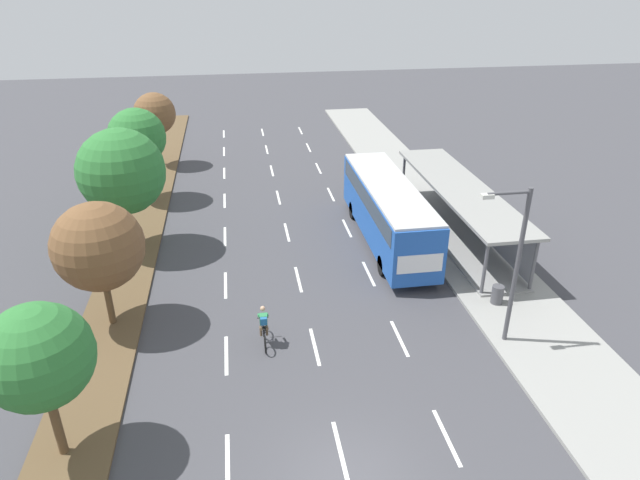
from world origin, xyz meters
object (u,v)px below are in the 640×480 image
at_px(median_tree_second, 98,247).
at_px(streetlight, 514,257).
at_px(median_tree_third, 121,172).
at_px(cyclist, 264,327).
at_px(median_tree_nearest, 38,357).
at_px(trash_bin, 497,294).
at_px(bus_shelter, 463,206).
at_px(bus, 387,207).
at_px(median_tree_fourth, 137,137).
at_px(median_tree_fifth, 155,114).

relative_size(median_tree_second, streetlight, 0.83).
bearing_deg(streetlight, median_tree_third, 145.54).
distance_m(cyclist, median_tree_nearest, 8.57).
bearing_deg(trash_bin, median_tree_second, 175.99).
height_order(median_tree_nearest, streetlight, streetlight).
relative_size(bus_shelter, median_tree_nearest, 2.57).
height_order(bus, median_tree_fourth, median_tree_fourth).
distance_m(median_tree_nearest, median_tree_fifth, 28.21).
xyz_separation_m(median_tree_fourth, median_tree_fifth, (0.30, 7.05, -0.24)).
relative_size(bus, median_tree_fourth, 1.93).
bearing_deg(median_tree_fourth, trash_bin, -41.99).
distance_m(bus_shelter, trash_bin, 7.24).
bearing_deg(median_tree_third, bus, -5.08).
bearing_deg(median_tree_third, median_tree_fourth, 91.57).
bearing_deg(trash_bin, streetlight, -111.76).
bearing_deg(median_tree_fifth, streetlight, -57.88).
relative_size(median_tree_fourth, median_tree_fifth, 1.09).
relative_size(median_tree_third, median_tree_fifth, 1.20).
distance_m(median_tree_nearest, median_tree_second, 7.06).
xyz_separation_m(median_tree_nearest, streetlight, (15.92, 3.30, 0.12)).
relative_size(bus, trash_bin, 13.28).
xyz_separation_m(bus_shelter, median_tree_fourth, (-18.05, 8.24, 2.33)).
bearing_deg(median_tree_nearest, streetlight, 11.71).
xyz_separation_m(median_tree_second, median_tree_third, (-0.11, 7.05, 0.68)).
distance_m(bus_shelter, median_tree_third, 18.07).
distance_m(median_tree_nearest, streetlight, 16.25).
bearing_deg(median_tree_second, streetlight, -13.50).
bearing_deg(trash_bin, median_tree_nearest, -160.86).
bearing_deg(median_tree_second, bus, 23.46).
bearing_deg(bus, median_tree_second, -156.54).
xyz_separation_m(median_tree_fourth, trash_bin, (16.97, -15.27, -3.62)).
bearing_deg(cyclist, median_tree_third, 124.05).
xyz_separation_m(median_tree_nearest, median_tree_third, (0.17, 14.10, 0.61)).
bearing_deg(bus, trash_bin, -65.47).
bearing_deg(cyclist, bus_shelter, 35.58).
relative_size(median_tree_nearest, median_tree_fourth, 0.89).
bearing_deg(median_tree_second, trash_bin, -4.01).
bearing_deg(bus_shelter, median_tree_third, 176.20).
height_order(cyclist, streetlight, streetlight).
distance_m(median_tree_third, trash_bin, 19.07).
bearing_deg(streetlight, bus, 102.73).
relative_size(cyclist, median_tree_fifth, 0.34).
relative_size(median_tree_nearest, median_tree_third, 0.81).
relative_size(median_tree_third, trash_bin, 7.60).
relative_size(median_tree_nearest, trash_bin, 6.15).
height_order(bus_shelter, median_tree_third, median_tree_third).
bearing_deg(median_tree_fifth, bus, -48.66).
relative_size(cyclist, median_tree_fourth, 0.31).
distance_m(bus, trash_bin, 7.85).
bearing_deg(streetlight, median_tree_fifth, 122.12).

